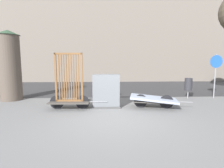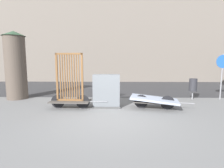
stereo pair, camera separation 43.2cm
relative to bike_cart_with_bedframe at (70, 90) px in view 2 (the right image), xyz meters
name	(u,v)px [view 2 (the right image)]	position (x,y,z in m)	size (l,w,h in m)	color
ground_plane	(111,119)	(1.66, -1.24, -0.73)	(60.00, 60.00, 0.00)	slate
road_strip	(114,87)	(1.66, 5.74, -0.73)	(56.00, 7.14, 0.01)	#38383A
building_facade	(114,16)	(1.66, 11.31, 5.66)	(48.00, 4.00, 12.80)	slate
bike_cart_with_bedframe	(70,90)	(0.00, 0.00, 0.00)	(2.27, 0.78, 2.19)	#4C4742
bike_cart_with_mattress	(154,100)	(3.32, 0.00, -0.38)	(2.44, 1.31, 0.54)	#4C4742
utility_cabinet	(106,92)	(1.43, 0.21, -0.10)	(1.13, 0.54, 1.34)	#4C4C4C
trash_bin	(193,85)	(5.61, 1.82, -0.02)	(0.37, 0.37, 1.03)	gray
sign_post	(222,69)	(6.96, 1.81, 0.76)	(0.64, 0.06, 2.23)	gray
advertising_column	(16,65)	(-3.16, 1.82, 0.96)	(1.10, 1.10, 3.33)	brown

